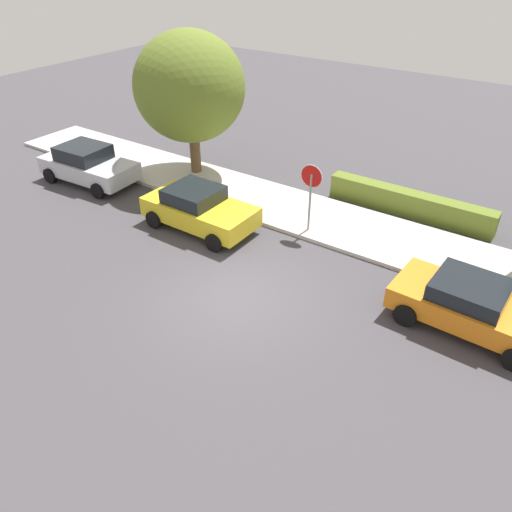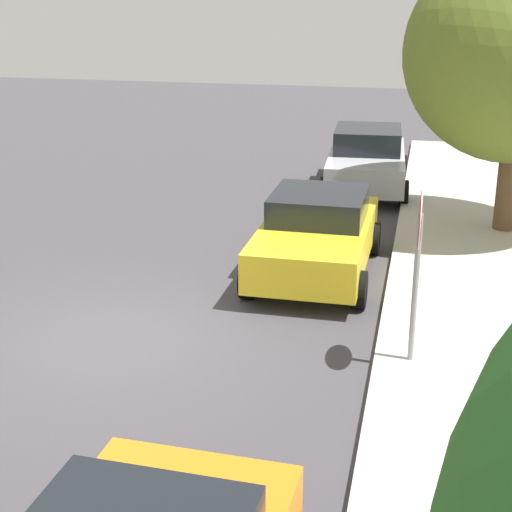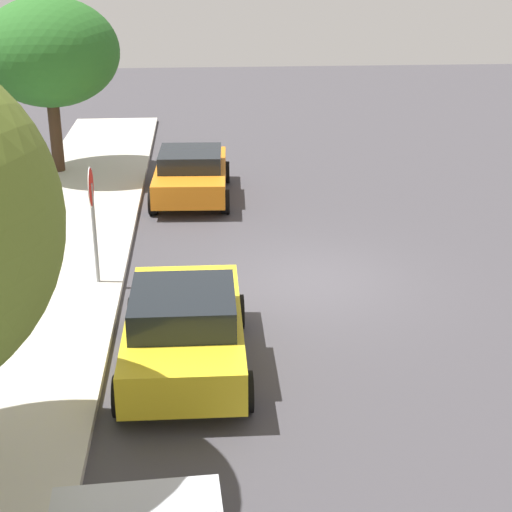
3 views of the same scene
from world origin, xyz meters
The scene contains 6 objects.
ground_plane centered at (0.00, 0.00, 0.00)m, with size 60.00×60.00×0.00m, color #423F44.
sidewalk_curb centered at (0.00, 5.51, 0.07)m, with size 32.00×3.14×0.14m, color beige.
stop_sign centered at (-0.06, 4.44, 1.79)m, with size 0.81×0.08×2.58m.
parked_car_yellow centered at (-3.49, 2.60, 0.76)m, with size 4.08×2.14×1.50m.
parked_car_orange centered at (5.92, 2.53, 0.72)m, with size 4.20×2.25×1.39m.
street_tree_near_corner centered at (8.44, 6.53, 3.68)m, with size 4.02×4.02×5.27m.
Camera 3 is at (-15.11, 2.25, 6.73)m, focal length 55.00 mm.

